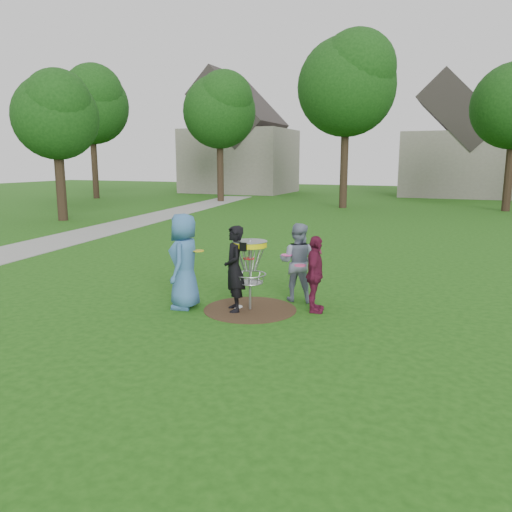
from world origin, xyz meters
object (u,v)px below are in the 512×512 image
at_px(player_maroon, 315,274).
at_px(player_grey, 297,262).
at_px(player_blue, 184,261).
at_px(player_black, 234,269).
at_px(disc_golf_basket, 250,258).

bearing_deg(player_maroon, player_grey, 31.48).
xyz_separation_m(player_blue, player_grey, (1.87, 1.31, -0.12)).
relative_size(player_blue, player_black, 1.13).
bearing_deg(disc_golf_basket, player_black, -142.37).
bearing_deg(player_grey, player_black, 49.54).
bearing_deg(player_maroon, player_black, 100.59).
distance_m(player_blue, player_black, 1.00).
distance_m(player_black, player_grey, 1.45).
relative_size(player_black, disc_golf_basket, 1.19).
bearing_deg(disc_golf_basket, player_maroon, 15.67).
height_order(player_maroon, disc_golf_basket, player_maroon).
relative_size(player_blue, player_maroon, 1.27).
xyz_separation_m(player_blue, player_black, (0.99, 0.16, -0.10)).
xyz_separation_m(player_black, player_maroon, (1.43, 0.52, -0.09)).
distance_m(player_blue, player_grey, 2.29).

